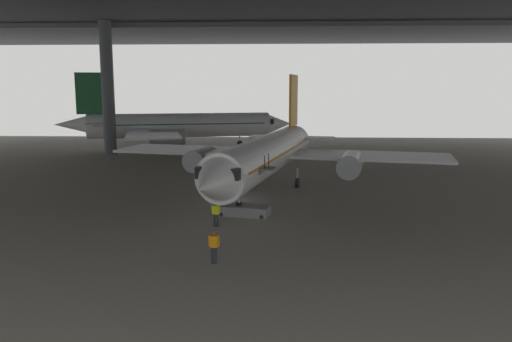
# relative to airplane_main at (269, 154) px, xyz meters

# --- Properties ---
(ground_plane) EXTENTS (110.00, 110.00, 0.00)m
(ground_plane) POSITION_rel_airplane_main_xyz_m (-2.05, -4.62, -3.26)
(ground_plane) COLOR gray
(airplane_main) EXTENTS (31.88, 32.50, 10.41)m
(airplane_main) POSITION_rel_airplane_main_xyz_m (0.00, 0.00, 0.00)
(airplane_main) COLOR white
(airplane_main) RESTS_ON ground_plane
(boarding_stairs) EXTENTS (4.19, 2.24, 4.44)m
(boarding_stairs) POSITION_rel_airplane_main_xyz_m (-1.48, -9.01, -2.54)
(boarding_stairs) COLOR slate
(boarding_stairs) RESTS_ON ground_plane
(crew_worker_near_nose) EXTENTS (0.55, 0.24, 1.73)m
(crew_worker_near_nose) POSITION_rel_airplane_main_xyz_m (-2.38, -18.96, -2.26)
(crew_worker_near_nose) COLOR #232838
(crew_worker_near_nose) RESTS_ON ground_plane
(crew_worker_by_stairs) EXTENTS (0.55, 0.24, 1.65)m
(crew_worker_by_stairs) POSITION_rel_airplane_main_xyz_m (-3.17, -12.04, -2.31)
(crew_worker_by_stairs) COLOR #232838
(crew_worker_by_stairs) RESTS_ON ground_plane
(airplane_distant) EXTENTS (35.59, 35.08, 11.32)m
(airplane_distant) POSITION_rel_airplane_main_xyz_m (-14.80, 32.23, 0.17)
(airplane_distant) COLOR white
(airplane_distant) RESTS_ON ground_plane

